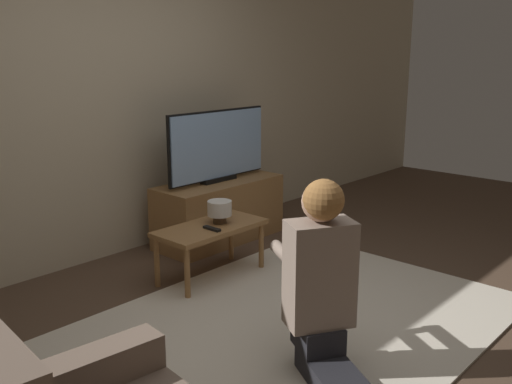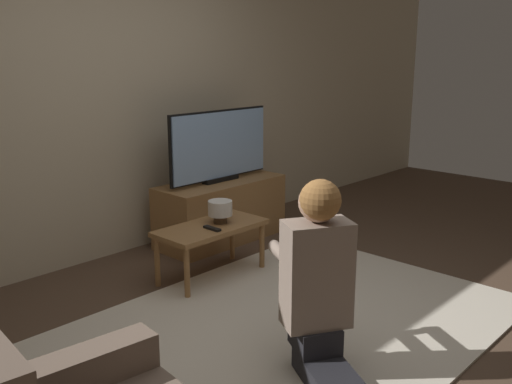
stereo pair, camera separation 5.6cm
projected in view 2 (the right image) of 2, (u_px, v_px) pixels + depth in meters
ground_plane at (288, 327)px, 3.50m from camera, size 10.00×10.00×0.00m
wall_back at (101, 97)px, 4.46m from camera, size 10.00×0.06×2.60m
rug at (288, 326)px, 3.49m from camera, size 2.87×2.01×0.02m
tv_stand at (221, 211)px, 5.05m from camera, size 1.19×0.48×0.54m
tv at (220, 146)px, 4.91m from camera, size 1.09×0.08×0.62m
coffee_table at (211, 232)px, 4.19m from camera, size 0.83×0.41×0.41m
person_kneeling at (318, 278)px, 2.89m from camera, size 0.63×0.83×1.03m
table_lamp at (220, 210)px, 4.21m from camera, size 0.18×0.18×0.17m
remote at (212, 228)px, 4.07m from camera, size 0.04×0.15×0.02m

